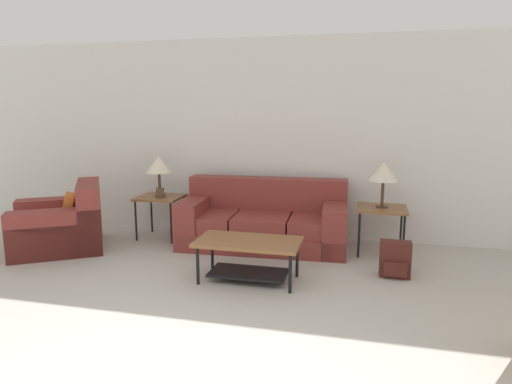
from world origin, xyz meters
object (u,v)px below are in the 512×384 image
(coffee_table, at_px, (248,251))
(backpack, at_px, (395,260))
(table_lamp_right, at_px, (384,172))
(armchair, at_px, (62,226))
(couch, at_px, (264,222))
(side_table_right, at_px, (382,212))
(table_lamp_left, at_px, (159,165))
(side_table_left, at_px, (160,200))

(coffee_table, distance_m, backpack, 1.51)
(coffee_table, bearing_deg, table_lamp_right, 42.80)
(backpack, bearing_deg, coffee_table, -162.21)
(armchair, relative_size, coffee_table, 1.35)
(table_lamp_right, bearing_deg, armchair, -169.35)
(couch, xyz_separation_m, side_table_right, (1.41, 0.02, 0.21))
(armchair, xyz_separation_m, side_table_right, (3.80, 0.71, 0.22))
(coffee_table, bearing_deg, couch, 95.37)
(table_lamp_left, bearing_deg, table_lamp_right, 0.00)
(coffee_table, height_order, table_lamp_right, table_lamp_right)
(couch, bearing_deg, table_lamp_left, 179.13)
(coffee_table, distance_m, table_lamp_right, 1.90)
(couch, relative_size, armchair, 1.49)
(couch, height_order, backpack, couch)
(couch, relative_size, backpack, 5.59)
(coffee_table, relative_size, side_table_left, 1.81)
(table_lamp_right, xyz_separation_m, backpack, (0.13, -0.75, -0.80))
(side_table_right, bearing_deg, coffee_table, -137.20)
(coffee_table, relative_size, backpack, 2.79)
(coffee_table, relative_size, table_lamp_right, 1.93)
(side_table_left, relative_size, table_lamp_right, 1.07)
(side_table_right, height_order, table_lamp_right, table_lamp_right)
(armchair, bearing_deg, table_lamp_right, 10.65)
(side_table_left, relative_size, backpack, 1.54)
(coffee_table, bearing_deg, side_table_left, 141.58)
(side_table_left, distance_m, backpack, 3.06)
(armchair, distance_m, side_table_left, 1.23)
(couch, bearing_deg, coffee_table, -84.63)
(armchair, distance_m, backpack, 3.93)
(couch, height_order, side_table_left, couch)
(side_table_right, bearing_deg, table_lamp_left, -180.00)
(couch, bearing_deg, side_table_right, 0.87)
(side_table_left, xyz_separation_m, table_lamp_left, (-0.00, -0.00, 0.47))
(coffee_table, distance_m, side_table_left, 1.95)
(backpack, bearing_deg, side_table_right, 100.00)
(coffee_table, bearing_deg, armchair, 168.87)
(backpack, bearing_deg, table_lamp_right, 100.00)
(couch, bearing_deg, side_table_left, 179.13)
(armchair, distance_m, table_lamp_right, 3.93)
(backpack, bearing_deg, table_lamp_left, 165.83)
(side_table_left, xyz_separation_m, side_table_right, (2.82, 0.00, 0.00))
(side_table_left, distance_m, side_table_right, 2.82)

